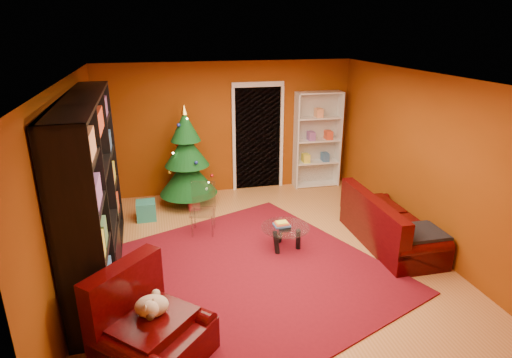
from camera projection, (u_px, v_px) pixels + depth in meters
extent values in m
cube|color=#B2723A|center=(262.00, 255.00, 6.44)|extent=(5.00, 5.50, 0.05)
cube|color=silver|center=(263.00, 75.00, 5.54)|extent=(5.00, 5.50, 0.05)
cube|color=#823A0A|center=(228.00, 128.00, 8.53)|extent=(5.00, 0.05, 2.60)
cube|color=#823A0A|center=(71.00, 187.00, 5.43)|extent=(0.05, 5.50, 2.60)
cube|color=#823A0A|center=(422.00, 159.00, 6.54)|extent=(0.05, 5.50, 2.60)
cube|color=maroon|center=(258.00, 269.00, 6.00)|extent=(4.24, 4.53, 0.02)
cube|color=teal|center=(146.00, 210.00, 7.52)|extent=(0.34, 0.34, 0.33)
cube|color=#AA293C|center=(193.00, 204.00, 7.96)|extent=(0.23, 0.23, 0.20)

